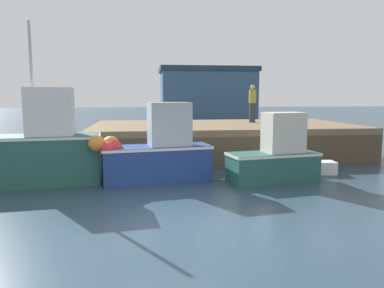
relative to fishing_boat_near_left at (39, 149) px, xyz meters
name	(u,v)px	position (x,y,z in m)	size (l,w,h in m)	color
ground	(172,224)	(3.72, -3.88, -1.13)	(120.00, 160.00, 0.10)	#283D4C
pier	(224,130)	(6.66, 4.39, 0.07)	(11.54, 6.08, 1.40)	brown
fishing_boat_near_left	(39,149)	(0.00, 0.00, 0.00)	(3.92, 1.82, 4.81)	#23564C
fishing_boat_near_right	(156,153)	(3.51, -0.13, -0.17)	(3.73, 1.69, 2.47)	navy
fishing_boat_mid	(276,156)	(7.21, -0.54, -0.30)	(2.97, 1.55, 2.16)	#23564C
rowboat	(310,168)	(8.77, 0.30, -0.86)	(1.72, 0.69, 0.48)	white
dockworker	(252,104)	(8.26, 5.57, 1.22)	(0.34, 0.34, 1.77)	#2D3342
warehouse	(207,94)	(9.96, 28.31, 1.79)	(10.30, 5.79, 5.71)	#385675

